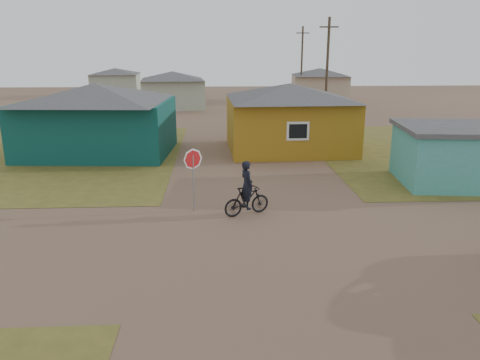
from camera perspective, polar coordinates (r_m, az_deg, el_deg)
The scene contains 11 objects.
ground at distance 14.60m, azimuth 4.51°, elevation -8.12°, with size 120.00×120.00×0.00m, color brown.
house_teal at distance 27.80m, azimuth -17.00°, elevation 7.24°, with size 8.93×7.08×4.00m.
house_yellow at distance 27.82m, azimuth 6.03°, elevation 7.75°, with size 7.72×6.76×3.90m.
shed_turquoise at distance 23.20m, azimuth 26.34°, elevation 2.78°, with size 6.71×4.93×2.60m.
house_pale_west at distance 47.56m, azimuth -8.18°, elevation 10.89°, with size 7.04×6.15×3.60m.
house_beige_east at distance 54.66m, azimuth 9.69°, elevation 11.47°, with size 6.95×6.05×3.60m.
house_pale_north at distance 60.58m, azimuth -14.90°, elevation 11.49°, with size 6.28×5.81×3.40m.
utility_pole_near at distance 36.22m, azimuth 10.55°, elevation 12.86°, with size 1.40×0.20×8.00m.
utility_pole_far at distance 52.08m, azimuth 7.53°, elevation 13.86°, with size 1.40×0.20×8.00m.
stop_sign at distance 17.16m, azimuth -5.74°, elevation 1.79°, with size 0.77×0.21×2.39m.
cyclist at distance 16.96m, azimuth 0.83°, elevation -1.91°, with size 1.85×1.18×2.03m.
Camera 1 is at (-1.83, -13.20, 5.95)m, focal length 35.00 mm.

